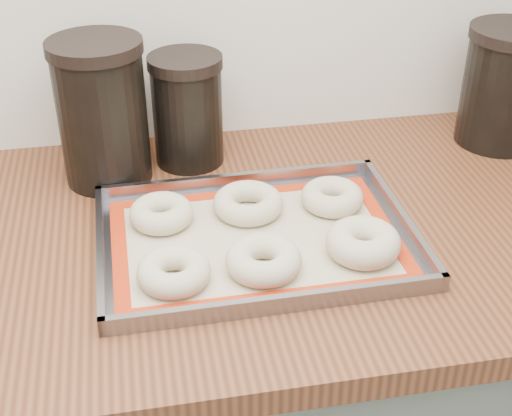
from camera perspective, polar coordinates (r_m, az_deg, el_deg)
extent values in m
cube|color=brown|center=(1.14, 7.39, -1.31)|extent=(3.06, 0.68, 0.04)
cube|color=gray|center=(1.05, 0.00, -2.66)|extent=(0.46, 0.33, 0.00)
cube|color=gray|center=(1.18, -1.52, 2.22)|extent=(0.46, 0.01, 0.02)
cube|color=gray|center=(0.92, 1.96, -7.64)|extent=(0.46, 0.01, 0.02)
cube|color=gray|center=(1.03, -12.34, -3.43)|extent=(0.01, 0.33, 0.02)
cube|color=gray|center=(1.11, 11.52, -0.77)|extent=(0.01, 0.33, 0.02)
cube|color=#C6B793|center=(1.05, 0.00, -2.54)|extent=(0.42, 0.29, 0.00)
cube|color=red|center=(1.16, -1.29, 1.23)|extent=(0.42, 0.03, 0.00)
cube|color=red|center=(0.95, 1.59, -7.04)|extent=(0.42, 0.03, 0.00)
cube|color=red|center=(1.04, -10.86, -3.67)|extent=(0.02, 0.25, 0.00)
cube|color=red|center=(1.10, 10.22, -1.29)|extent=(0.02, 0.25, 0.00)
torus|color=beige|center=(0.97, -6.59, -5.08)|extent=(0.10, 0.10, 0.04)
torus|color=beige|center=(0.98, 0.61, -4.18)|extent=(0.12, 0.12, 0.04)
torus|color=beige|center=(1.02, 8.56, -2.73)|extent=(0.11, 0.11, 0.04)
torus|color=beige|center=(1.09, -7.59, -0.42)|extent=(0.12, 0.12, 0.04)
torus|color=beige|center=(1.10, -0.64, 0.39)|extent=(0.13, 0.13, 0.03)
torus|color=beige|center=(1.13, 6.11, 0.89)|extent=(0.10, 0.10, 0.03)
cylinder|color=black|center=(1.19, -12.15, 7.05)|extent=(0.14, 0.14, 0.22)
cylinder|color=black|center=(1.15, -12.84, 12.48)|extent=(0.15, 0.15, 0.02)
cylinder|color=black|center=(1.24, -5.48, 7.38)|extent=(0.12, 0.12, 0.17)
cylinder|color=black|center=(1.20, -5.72, 11.55)|extent=(0.13, 0.13, 0.02)
cylinder|color=black|center=(1.37, 19.28, 8.79)|extent=(0.15, 0.15, 0.20)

